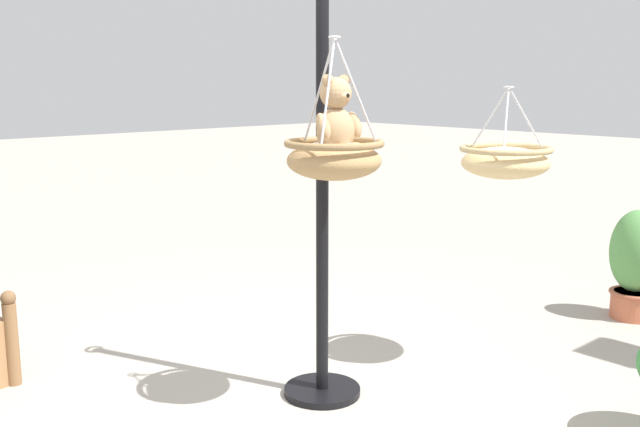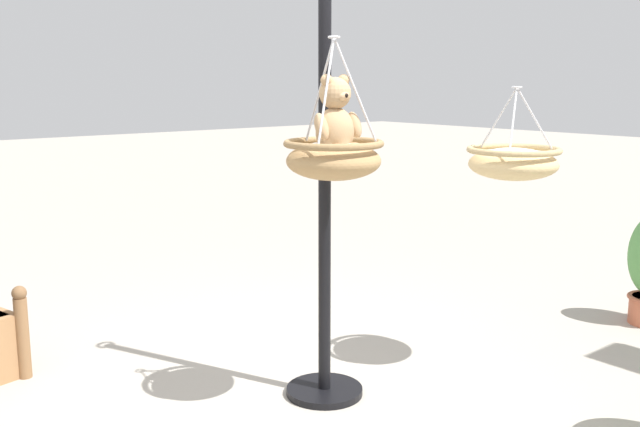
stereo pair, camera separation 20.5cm
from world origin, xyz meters
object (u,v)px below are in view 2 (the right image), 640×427
Objects in this scene: hanging_basket_left_high at (513,161)px; display_pole_central at (325,262)px; teddy_bear at (336,122)px; hanging_basket_with_teddy at (334,157)px.

display_pole_central is at bearing -24.85° from hanging_basket_left_high.
display_pole_central is 6.14× the size of teddy_bear.
teddy_bear is (0.15, 0.27, 0.79)m from display_pole_central.
hanging_basket_with_teddy is 0.18m from teddy_bear.
teddy_bear is at bearing 61.05° from display_pole_central.
display_pole_central is 3.53× the size of hanging_basket_with_teddy.
hanging_basket_with_teddy is at bearing -10.96° from hanging_basket_left_high.
hanging_basket_left_high is at bearing 169.04° from hanging_basket_with_teddy.
hanging_basket_left_high is at bearing 170.03° from teddy_bear.
display_pole_central is 1.26m from hanging_basket_left_high.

